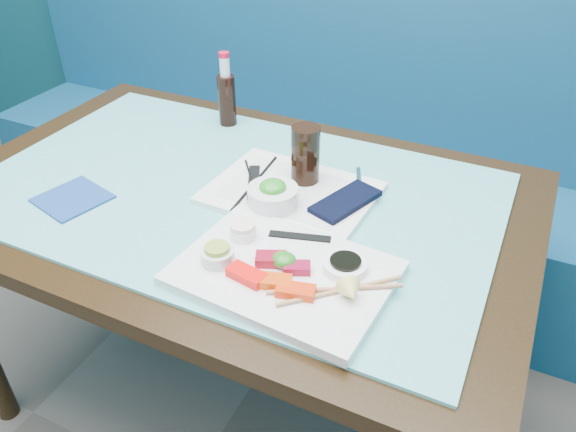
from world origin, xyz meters
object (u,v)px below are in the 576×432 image
at_px(dining_table, 234,222).
at_px(seaweed_bowl, 273,197).
at_px(serving_tray, 291,193).
at_px(cola_glass, 305,155).
at_px(cola_bottle_body, 227,100).
at_px(sashimi_plate, 284,273).
at_px(booth_bench, 347,171).
at_px(blue_napkin, 73,198).

xyz_separation_m(dining_table, seaweed_bowl, (0.12, -0.03, 0.13)).
xyz_separation_m(serving_tray, cola_glass, (0.01, 0.05, 0.08)).
relative_size(serving_tray, cola_bottle_body, 2.61).
bearing_deg(sashimi_plate, seaweed_bowl, 126.45).
height_order(booth_bench, blue_napkin, booth_bench).
bearing_deg(blue_napkin, serving_tray, 27.67).
distance_m(seaweed_bowl, cola_bottle_body, 0.48).
height_order(sashimi_plate, blue_napkin, sashimi_plate).
xyz_separation_m(booth_bench, sashimi_plate, (0.25, -1.07, 0.39)).
bearing_deg(cola_glass, blue_napkin, -147.70).
relative_size(booth_bench, dining_table, 2.14).
relative_size(sashimi_plate, blue_napkin, 2.80).
xyz_separation_m(booth_bench, cola_bottle_body, (-0.20, -0.52, 0.46)).
distance_m(booth_bench, cola_glass, 0.89).
relative_size(seaweed_bowl, cola_glass, 0.81).
height_order(seaweed_bowl, cola_bottle_body, cola_bottle_body).
relative_size(booth_bench, cola_bottle_body, 20.84).
bearing_deg(sashimi_plate, serving_tray, 116.96).
xyz_separation_m(serving_tray, blue_napkin, (-0.45, -0.24, -0.00)).
xyz_separation_m(serving_tray, cola_bottle_body, (-0.33, 0.27, 0.06)).
height_order(sashimi_plate, seaweed_bowl, seaweed_bowl).
distance_m(dining_table, cola_glass, 0.25).
xyz_separation_m(booth_bench, dining_table, (0.00, -0.84, 0.29)).
bearing_deg(serving_tray, cola_bottle_body, 143.34).
xyz_separation_m(sashimi_plate, cola_bottle_body, (-0.45, 0.54, 0.06)).
bearing_deg(seaweed_bowl, blue_napkin, -159.88).
relative_size(sashimi_plate, cola_glass, 2.86).
bearing_deg(dining_table, cola_glass, 34.22).
distance_m(seaweed_bowl, cola_glass, 0.14).
height_order(dining_table, blue_napkin, blue_napkin).
height_order(serving_tray, cola_glass, cola_glass).
height_order(seaweed_bowl, blue_napkin, seaweed_bowl).
xyz_separation_m(serving_tray, seaweed_bowl, (-0.01, -0.07, 0.03)).
xyz_separation_m(booth_bench, blue_napkin, (-0.32, -1.03, 0.39)).
xyz_separation_m(sashimi_plate, blue_napkin, (-0.56, 0.03, -0.01)).
bearing_deg(seaweed_bowl, cola_bottle_body, 132.87).
bearing_deg(seaweed_bowl, booth_bench, 98.16).
xyz_separation_m(booth_bench, cola_glass, (0.14, -0.74, 0.47)).
distance_m(sashimi_plate, cola_bottle_body, 0.71).
bearing_deg(booth_bench, blue_napkin, -107.04).
relative_size(serving_tray, blue_napkin, 2.63).
bearing_deg(blue_napkin, cola_glass, 32.30).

